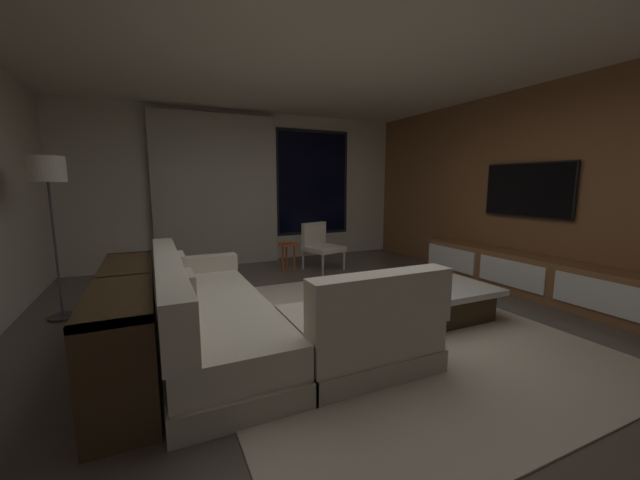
# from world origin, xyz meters

# --- Properties ---
(floor) EXTENTS (9.20, 9.20, 0.00)m
(floor) POSITION_xyz_m (0.00, 0.00, 0.00)
(floor) COLOR #564C44
(back_wall_with_window) EXTENTS (6.60, 0.30, 2.70)m
(back_wall_with_window) POSITION_xyz_m (-0.06, 3.62, 1.34)
(back_wall_with_window) COLOR beige
(back_wall_with_window) RESTS_ON floor
(media_wall) EXTENTS (0.12, 7.80, 2.70)m
(media_wall) POSITION_xyz_m (3.06, 0.00, 1.35)
(media_wall) COLOR brown
(media_wall) RESTS_ON floor
(ceiling) EXTENTS (8.20, 8.20, 0.00)m
(ceiling) POSITION_xyz_m (0.00, 0.00, 2.70)
(ceiling) COLOR beige
(area_rug) EXTENTS (3.20, 3.80, 0.01)m
(area_rug) POSITION_xyz_m (0.35, -0.10, 0.01)
(area_rug) COLOR beige
(area_rug) RESTS_ON floor
(sectional_couch) EXTENTS (1.98, 2.50, 0.82)m
(sectional_couch) POSITION_xyz_m (-0.93, -0.06, 0.29)
(sectional_couch) COLOR #B1A997
(sectional_couch) RESTS_ON floor
(coffee_table) EXTENTS (1.16, 1.16, 0.36)m
(coffee_table) POSITION_xyz_m (1.08, 0.00, 0.19)
(coffee_table) COLOR #3C2A17
(coffee_table) RESTS_ON floor
(book_stack_on_coffee_table) EXTENTS (0.26, 0.22, 0.08)m
(book_stack_on_coffee_table) POSITION_xyz_m (0.88, 0.21, 0.40)
(book_stack_on_coffee_table) COLOR #CC3BB4
(book_stack_on_coffee_table) RESTS_ON coffee_table
(accent_chair_near_window) EXTENTS (0.68, 0.69, 0.78)m
(accent_chair_near_window) POSITION_xyz_m (0.93, 2.47, 0.43)
(accent_chair_near_window) COLOR #B2ADA0
(accent_chair_near_window) RESTS_ON floor
(side_stool) EXTENTS (0.32, 0.32, 0.46)m
(side_stool) POSITION_xyz_m (0.40, 2.56, 0.37)
(side_stool) COLOR #BF4C1E
(side_stool) RESTS_ON floor
(media_console) EXTENTS (0.46, 3.10, 0.52)m
(media_console) POSITION_xyz_m (2.77, 0.05, 0.25)
(media_console) COLOR brown
(media_console) RESTS_ON floor
(mounted_tv) EXTENTS (0.05, 1.25, 0.72)m
(mounted_tv) POSITION_xyz_m (2.95, 0.25, 1.35)
(mounted_tv) COLOR black
(console_table_behind_couch) EXTENTS (0.40, 2.10, 0.74)m
(console_table_behind_couch) POSITION_xyz_m (-1.84, 0.07, 0.42)
(console_table_behind_couch) COLOR #3C2A17
(console_table_behind_couch) RESTS_ON floor
(standing_lamp) EXTENTS (0.34, 0.34, 1.71)m
(standing_lamp) POSITION_xyz_m (-2.55, 1.55, 1.47)
(standing_lamp) COLOR #333335
(standing_lamp) RESTS_ON floor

